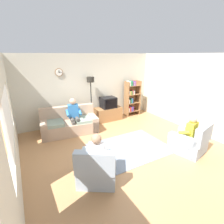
{
  "coord_description": "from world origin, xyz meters",
  "views": [
    {
      "loc": [
        -2.56,
        -3.75,
        2.65
      ],
      "look_at": [
        -0.09,
        0.64,
        0.95
      ],
      "focal_mm": 27.29,
      "sensor_mm": 36.0,
      "label": 1
    }
  ],
  "objects_px": {
    "couch": "(69,124)",
    "floor_lamp": "(91,87)",
    "tv_stand": "(108,114)",
    "armchair_near_window": "(97,168)",
    "armchair_near_bookshelf": "(189,142)",
    "person_in_right_armchair": "(188,131)",
    "bookshelf": "(131,97)",
    "person_in_left_armchair": "(97,154)",
    "tv": "(108,103)",
    "person_on_couch": "(74,114)"
  },
  "relations": [
    {
      "from": "tv",
      "to": "bookshelf",
      "type": "distance_m",
      "value": 1.22
    },
    {
      "from": "floor_lamp",
      "to": "person_on_couch",
      "type": "distance_m",
      "value": 1.35
    },
    {
      "from": "couch",
      "to": "bookshelf",
      "type": "xyz_separation_m",
      "value": [
        3.0,
        0.49,
        0.52
      ]
    },
    {
      "from": "tv_stand",
      "to": "tv",
      "type": "relative_size",
      "value": 1.83
    },
    {
      "from": "bookshelf",
      "to": "armchair_near_bookshelf",
      "type": "xyz_separation_m",
      "value": [
        -0.4,
        -3.41,
        -0.54
      ]
    },
    {
      "from": "bookshelf",
      "to": "floor_lamp",
      "type": "relative_size",
      "value": 0.85
    },
    {
      "from": "tv_stand",
      "to": "bookshelf",
      "type": "bearing_deg",
      "value": 3.18
    },
    {
      "from": "bookshelf",
      "to": "armchair_near_window",
      "type": "relative_size",
      "value": 1.35
    },
    {
      "from": "couch",
      "to": "armchair_near_window",
      "type": "distance_m",
      "value": 2.7
    },
    {
      "from": "tv_stand",
      "to": "person_in_left_armchair",
      "type": "height_order",
      "value": "person_in_left_armchair"
    },
    {
      "from": "armchair_near_window",
      "to": "person_in_right_armchair",
      "type": "bearing_deg",
      "value": -2.91
    },
    {
      "from": "couch",
      "to": "bookshelf",
      "type": "height_order",
      "value": "bookshelf"
    },
    {
      "from": "person_in_left_armchair",
      "to": "armchair_near_bookshelf",
      "type": "bearing_deg",
      "value": -6.35
    },
    {
      "from": "bookshelf",
      "to": "armchair_near_bookshelf",
      "type": "bearing_deg",
      "value": -96.63
    },
    {
      "from": "armchair_near_window",
      "to": "armchair_near_bookshelf",
      "type": "relative_size",
      "value": 1.12
    },
    {
      "from": "floor_lamp",
      "to": "armchair_near_window",
      "type": "relative_size",
      "value": 1.58
    },
    {
      "from": "armchair_near_bookshelf",
      "to": "person_on_couch",
      "type": "height_order",
      "value": "person_on_couch"
    },
    {
      "from": "couch",
      "to": "bookshelf",
      "type": "bearing_deg",
      "value": 9.34
    },
    {
      "from": "couch",
      "to": "tv_stand",
      "type": "xyz_separation_m",
      "value": [
        1.78,
        0.43,
        -0.04
      ]
    },
    {
      "from": "tv",
      "to": "person_in_left_armchair",
      "type": "distance_m",
      "value": 3.57
    },
    {
      "from": "tv",
      "to": "person_in_left_armchair",
      "type": "xyz_separation_m",
      "value": [
        -1.9,
        -3.02,
        -0.17
      ]
    },
    {
      "from": "tv_stand",
      "to": "person_in_left_armchair",
      "type": "distance_m",
      "value": 3.6
    },
    {
      "from": "person_in_right_armchair",
      "to": "armchair_near_bookshelf",
      "type": "bearing_deg",
      "value": -76.22
    },
    {
      "from": "armchair_near_window",
      "to": "person_in_left_armchair",
      "type": "relative_size",
      "value": 1.04
    },
    {
      "from": "tv",
      "to": "person_on_couch",
      "type": "bearing_deg",
      "value": -162.55
    },
    {
      "from": "tv",
      "to": "armchair_near_window",
      "type": "relative_size",
      "value": 0.51
    },
    {
      "from": "couch",
      "to": "tv_stand",
      "type": "relative_size",
      "value": 1.81
    },
    {
      "from": "bookshelf",
      "to": "floor_lamp",
      "type": "distance_m",
      "value": 2.02
    },
    {
      "from": "armchair_near_bookshelf",
      "to": "couch",
      "type": "bearing_deg",
      "value": 131.69
    },
    {
      "from": "tv_stand",
      "to": "armchair_near_window",
      "type": "relative_size",
      "value": 0.94
    },
    {
      "from": "tv_stand",
      "to": "floor_lamp",
      "type": "distance_m",
      "value": 1.37
    },
    {
      "from": "armchair_near_bookshelf",
      "to": "person_in_left_armchair",
      "type": "bearing_deg",
      "value": 173.65
    },
    {
      "from": "tv",
      "to": "person_on_couch",
      "type": "relative_size",
      "value": 0.48
    },
    {
      "from": "person_in_right_armchair",
      "to": "couch",
      "type": "bearing_deg",
      "value": 132.32
    },
    {
      "from": "person_in_right_armchair",
      "to": "person_in_left_armchair",
      "type": "bearing_deg",
      "value": 175.43
    },
    {
      "from": "floor_lamp",
      "to": "person_in_left_armchair",
      "type": "height_order",
      "value": "floor_lamp"
    },
    {
      "from": "bookshelf",
      "to": "person_in_right_armchair",
      "type": "relative_size",
      "value": 1.41
    },
    {
      "from": "armchair_near_bookshelf",
      "to": "person_in_right_armchair",
      "type": "distance_m",
      "value": 0.33
    },
    {
      "from": "armchair_near_window",
      "to": "person_in_left_armchair",
      "type": "xyz_separation_m",
      "value": [
        0.05,
        0.08,
        0.32
      ]
    },
    {
      "from": "armchair_near_window",
      "to": "armchair_near_bookshelf",
      "type": "height_order",
      "value": "same"
    },
    {
      "from": "couch",
      "to": "floor_lamp",
      "type": "height_order",
      "value": "floor_lamp"
    },
    {
      "from": "tv",
      "to": "floor_lamp",
      "type": "relative_size",
      "value": 0.32
    },
    {
      "from": "person_in_right_armchair",
      "to": "tv_stand",
      "type": "bearing_deg",
      "value": 103.78
    },
    {
      "from": "armchair_near_bookshelf",
      "to": "person_in_right_armchair",
      "type": "height_order",
      "value": "person_in_right_armchair"
    },
    {
      "from": "bookshelf",
      "to": "armchair_near_bookshelf",
      "type": "distance_m",
      "value": 3.48
    },
    {
      "from": "tv",
      "to": "person_in_right_armchair",
      "type": "relative_size",
      "value": 0.54
    },
    {
      "from": "bookshelf",
      "to": "couch",
      "type": "bearing_deg",
      "value": -170.66
    },
    {
      "from": "tv",
      "to": "bookshelf",
      "type": "height_order",
      "value": "bookshelf"
    },
    {
      "from": "tv",
      "to": "armchair_near_window",
      "type": "bearing_deg",
      "value": -122.11
    },
    {
      "from": "person_on_couch",
      "to": "floor_lamp",
      "type": "bearing_deg",
      "value": 34.57
    }
  ]
}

